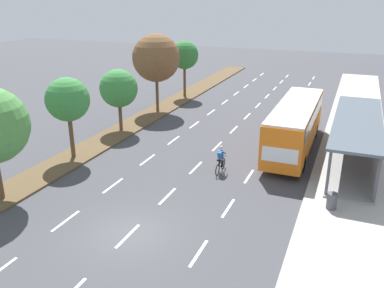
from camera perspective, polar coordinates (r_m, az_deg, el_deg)
ground_plane at (r=19.42m, az=-8.69°, el=-12.35°), size 140.00×140.00×0.00m
median_strip at (r=39.31m, az=-4.37°, el=4.96°), size 2.60×52.00×0.12m
sidewalk_right at (r=35.41m, az=22.01°, el=1.80°), size 4.50×52.00×0.15m
lane_divider_left at (r=36.40m, az=1.58°, el=3.66°), size 0.14×48.57×0.01m
lane_divider_center at (r=35.37m, az=6.89°, el=3.03°), size 0.14×48.57×0.01m
lane_divider_right at (r=34.67m, az=12.47°, el=2.33°), size 0.14×48.57×0.01m
bus_shelter at (r=28.06m, az=22.68°, el=0.95°), size 2.90×12.56×2.86m
bus at (r=29.16m, az=14.39°, el=3.02°), size 2.54×11.29×3.37m
cyclist at (r=25.07m, az=4.04°, el=-2.31°), size 0.46×1.82×1.71m
median_tree_second at (r=27.39m, az=-17.16°, el=5.98°), size 2.86×2.86×5.39m
median_tree_third at (r=32.60m, az=-10.31°, el=7.72°), size 3.01×3.01×4.89m
median_tree_fourth at (r=37.69m, az=-5.09°, el=12.00°), size 4.35×4.35×7.09m
median_tree_fifth at (r=43.42m, az=-1.07°, el=12.42°), size 2.95×2.95×5.86m
trash_bin at (r=21.89m, az=19.13°, el=-7.60°), size 0.52×0.52×0.85m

